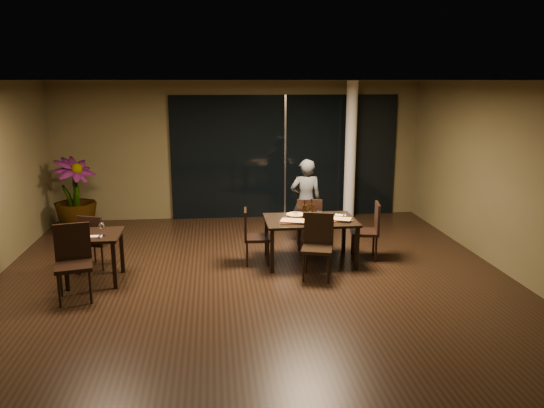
% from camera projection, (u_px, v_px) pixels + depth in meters
% --- Properties ---
extents(ground, '(8.00, 8.00, 0.00)m').
position_uv_depth(ground, '(255.00, 282.00, 8.10)').
color(ground, black).
rests_on(ground, ground).
extents(wall_back, '(8.00, 0.10, 3.00)m').
position_uv_depth(wall_back, '(240.00, 150.00, 11.67)').
color(wall_back, '#484126').
rests_on(wall_back, ground).
extents(wall_front, '(8.00, 0.10, 3.00)m').
position_uv_depth(wall_front, '(297.00, 293.00, 3.83)').
color(wall_front, '#484126').
rests_on(wall_front, ground).
extents(wall_right, '(0.10, 8.00, 3.00)m').
position_uv_depth(wall_right, '(515.00, 180.00, 8.19)').
color(wall_right, '#484126').
rests_on(wall_right, ground).
extents(ceiling, '(8.00, 8.00, 0.04)m').
position_uv_depth(ceiling, '(253.00, 79.00, 7.41)').
color(ceiling, silver).
rests_on(ceiling, wall_back).
extents(window_panel, '(5.00, 0.06, 2.70)m').
position_uv_depth(window_panel, '(285.00, 157.00, 11.73)').
color(window_panel, black).
rests_on(window_panel, ground).
extents(column, '(0.24, 0.24, 3.00)m').
position_uv_depth(column, '(350.00, 151.00, 11.55)').
color(column, white).
rests_on(column, ground).
extents(main_table, '(1.50, 1.00, 0.75)m').
position_uv_depth(main_table, '(310.00, 223.00, 8.82)').
color(main_table, black).
rests_on(main_table, ground).
extents(side_table, '(0.80, 0.80, 0.75)m').
position_uv_depth(side_table, '(94.00, 242.00, 7.98)').
color(side_table, black).
rests_on(side_table, ground).
extents(chair_main_far, '(0.49, 0.49, 0.96)m').
position_uv_depth(chair_main_far, '(309.00, 221.00, 9.52)').
color(chair_main_far, black).
rests_on(chair_main_far, ground).
extents(chair_main_near, '(0.57, 0.57, 1.00)m').
position_uv_depth(chair_main_near, '(318.00, 242.00, 8.20)').
color(chair_main_near, black).
rests_on(chair_main_near, ground).
extents(chair_main_left, '(0.45, 0.45, 0.93)m').
position_uv_depth(chair_main_left, '(252.00, 234.00, 8.80)').
color(chair_main_left, black).
rests_on(chair_main_left, ground).
extents(chair_main_right, '(0.53, 0.53, 0.98)m').
position_uv_depth(chair_main_right, '(370.00, 228.00, 9.04)').
color(chair_main_right, black).
rests_on(chair_main_right, ground).
extents(chair_side_far, '(0.53, 0.53, 0.91)m').
position_uv_depth(chair_side_far, '(95.00, 239.00, 8.55)').
color(chair_side_far, black).
rests_on(chair_side_far, ground).
extents(chair_side_near, '(0.58, 0.58, 1.05)m').
position_uv_depth(chair_side_near, '(73.00, 258.00, 7.38)').
color(chair_side_near, black).
rests_on(chair_side_near, ground).
extents(diner, '(0.55, 0.37, 1.59)m').
position_uv_depth(diner, '(306.00, 201.00, 9.91)').
color(diner, '#323538').
rests_on(diner, ground).
extents(potted_plant, '(1.16, 1.16, 1.51)m').
position_uv_depth(potted_plant, '(75.00, 196.00, 10.58)').
color(potted_plant, '#23501A').
rests_on(potted_plant, ground).
extents(pizza_board_left, '(0.56, 0.35, 0.01)m').
position_uv_depth(pizza_board_left, '(297.00, 222.00, 8.59)').
color(pizza_board_left, '#402514').
rests_on(pizza_board_left, main_table).
extents(pizza_board_right, '(0.52, 0.28, 0.01)m').
position_uv_depth(pizza_board_right, '(336.00, 220.00, 8.72)').
color(pizza_board_right, '#4B2E18').
rests_on(pizza_board_right, main_table).
extents(oblong_pizza_left, '(0.55, 0.38, 0.02)m').
position_uv_depth(oblong_pizza_left, '(297.00, 221.00, 8.58)').
color(oblong_pizza_left, '#6E0B09').
rests_on(oblong_pizza_left, pizza_board_left).
extents(oblong_pizza_right, '(0.51, 0.37, 0.02)m').
position_uv_depth(oblong_pizza_right, '(336.00, 219.00, 8.72)').
color(oblong_pizza_right, maroon).
rests_on(oblong_pizza_right, pizza_board_right).
extents(round_pizza, '(0.32, 0.32, 0.01)m').
position_uv_depth(round_pizza, '(296.00, 215.00, 9.07)').
color(round_pizza, '#A61F12').
rests_on(round_pizza, main_table).
extents(bottle_a, '(0.07, 0.07, 0.31)m').
position_uv_depth(bottle_a, '(305.00, 209.00, 8.82)').
color(bottle_a, black).
rests_on(bottle_a, main_table).
extents(bottle_b, '(0.07, 0.07, 0.30)m').
position_uv_depth(bottle_b, '(312.00, 210.00, 8.80)').
color(bottle_b, black).
rests_on(bottle_b, main_table).
extents(bottle_c, '(0.07, 0.07, 0.33)m').
position_uv_depth(bottle_c, '(312.00, 209.00, 8.84)').
color(bottle_c, black).
rests_on(bottle_c, main_table).
extents(tumbler_left, '(0.07, 0.07, 0.09)m').
position_uv_depth(tumbler_left, '(296.00, 215.00, 8.88)').
color(tumbler_left, white).
rests_on(tumbler_left, main_table).
extents(tumbler_right, '(0.08, 0.08, 0.09)m').
position_uv_depth(tumbler_right, '(319.00, 214.00, 8.97)').
color(tumbler_right, white).
rests_on(tumbler_right, main_table).
extents(napkin_near, '(0.18, 0.11, 0.01)m').
position_uv_depth(napkin_near, '(345.00, 220.00, 8.73)').
color(napkin_near, silver).
rests_on(napkin_near, main_table).
extents(napkin_far, '(0.20, 0.16, 0.01)m').
position_uv_depth(napkin_far, '(341.00, 215.00, 9.03)').
color(napkin_far, white).
rests_on(napkin_far, main_table).
extents(wine_glass_a, '(0.07, 0.07, 0.16)m').
position_uv_depth(wine_glass_a, '(86.00, 228.00, 7.97)').
color(wine_glass_a, white).
rests_on(wine_glass_a, side_table).
extents(wine_glass_b, '(0.08, 0.08, 0.19)m').
position_uv_depth(wine_glass_b, '(102.00, 229.00, 7.86)').
color(wine_glass_b, white).
rests_on(wine_glass_b, side_table).
extents(side_napkin, '(0.18, 0.12, 0.01)m').
position_uv_depth(side_napkin, '(96.00, 237.00, 7.80)').
color(side_napkin, white).
rests_on(side_napkin, side_table).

